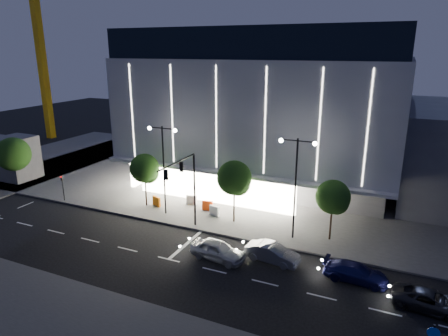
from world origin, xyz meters
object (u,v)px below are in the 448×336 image
ped_signal_far (63,185)px  tree_right (333,199)px  tree_left (145,170)px  car_lead (218,250)px  car_second (272,253)px  tree_mid (235,180)px  street_lamp_west (163,157)px  street_lamp_east (296,174)px  barrier_d (214,211)px  car_third (356,272)px  car_fourth (430,301)px  barrier_a (157,201)px  traffic_mast (186,180)px  barrier_c (207,206)px  barrier_b (192,200)px  tower_crane (41,21)px

ped_signal_far → tree_right: size_ratio=0.54×
tree_left → car_lead: bearing=-30.9°
ped_signal_far → tree_left: tree_left is taller
car_second → tree_right: bearing=-25.8°
tree_mid → car_lead: tree_mid is taller
ped_signal_far → tree_right: bearing=5.1°
street_lamp_west → tree_mid: bearing=8.3°
street_lamp_east → ped_signal_far: size_ratio=3.00×
tree_left → barrier_d: (7.65, 0.49, -3.38)m
car_third → barrier_d: car_third is taller
ped_signal_far → barrier_d: ped_signal_far is taller
car_lead → car_fourth: bearing=-84.1°
car_third → barrier_a: car_third is taller
tree_right → car_third: bearing=-63.5°
traffic_mast → tree_mid: 4.82m
car_third → barrier_d: 15.36m
barrier_a → barrier_c: same height
street_lamp_west → barrier_d: (4.68, 1.51, -5.31)m
tree_left → car_lead: 13.77m
tree_left → tree_right: size_ratio=1.04×
street_lamp_west → barrier_a: street_lamp_west is taller
car_third → tree_left: bearing=77.4°
street_lamp_west → barrier_c: (3.46, 2.42, -5.31)m
street_lamp_east → car_lead: 9.02m
tree_mid → car_second: size_ratio=1.42×
car_third → traffic_mast: bearing=84.5°
street_lamp_east → barrier_c: bearing=165.7°
traffic_mast → street_lamp_west: bearing=146.4°
street_lamp_east → barrier_b: street_lamp_east is taller
street_lamp_west → barrier_c: bearing=35.0°
traffic_mast → car_third: 15.55m
street_lamp_west → tower_crane: bearing=149.9°
street_lamp_east → barrier_d: size_ratio=8.18×
tree_right → car_fourth: size_ratio=1.22×
street_lamp_east → car_third: size_ratio=1.99×
ped_signal_far → barrier_c: bearing=14.2°
tower_crane → car_fourth: (61.42, -28.05, -19.88)m
street_lamp_west → tree_mid: (7.03, 1.02, -1.62)m
traffic_mast → ped_signal_far: traffic_mast is taller
traffic_mast → tree_left: size_ratio=1.24×
barrier_d → tree_left: bearing=-160.7°
tree_left → car_second: (15.52, -5.45, -3.32)m
ped_signal_far → car_lead: bearing=-12.0°
tree_left → car_third: bearing=-14.3°
tree_left → car_second: bearing=-19.4°
traffic_mast → tree_right: traffic_mast is taller
tree_right → barrier_c: 13.05m
tree_left → street_lamp_west: bearing=-18.9°
tree_left → car_lead: size_ratio=1.26×
tower_crane → car_fourth: tower_crane is taller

